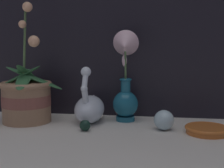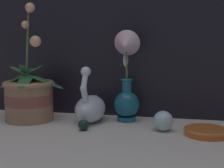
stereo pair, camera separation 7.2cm
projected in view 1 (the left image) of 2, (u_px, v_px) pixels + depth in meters
name	position (u px, v px, depth m)	size (l,w,h in m)	color
ground_plane	(100.00, 136.00, 0.92)	(2.80, 2.80, 0.00)	beige
orchid_potted_plant	(27.00, 97.00, 1.09)	(0.25, 0.22, 0.41)	#9E7556
swan_figurine	(90.00, 107.00, 1.08)	(0.10, 0.19, 0.20)	silver
blue_vase	(125.00, 84.00, 1.09)	(0.09, 0.11, 0.32)	#195B75
glass_sphere	(164.00, 120.00, 0.99)	(0.06, 0.06, 0.06)	silver
amber_dish	(207.00, 129.00, 0.95)	(0.13, 0.13, 0.02)	#C66628
glass_bauble	(85.00, 126.00, 0.98)	(0.04, 0.04, 0.04)	#142D23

